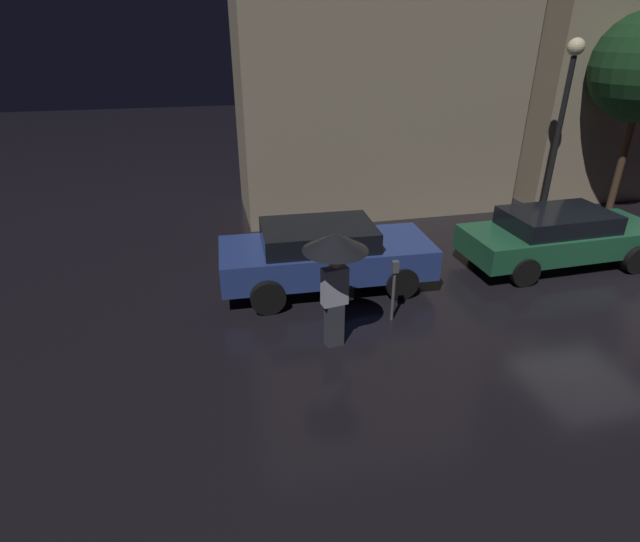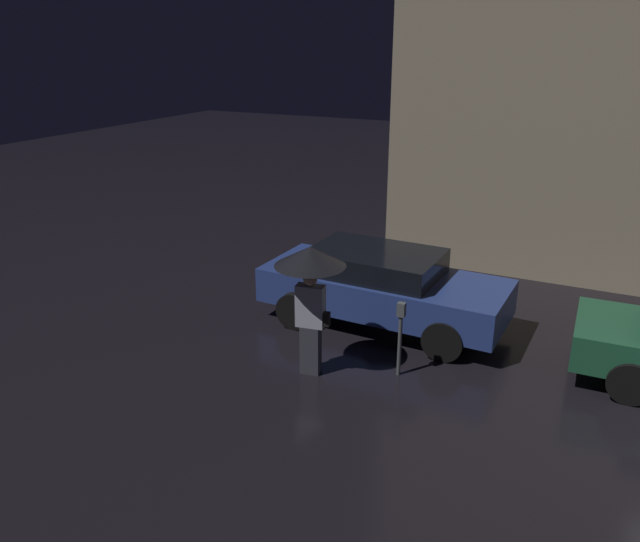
# 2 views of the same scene
# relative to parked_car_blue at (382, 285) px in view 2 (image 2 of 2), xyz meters

# --- Properties ---
(building_facade_left) EXTENTS (7.86, 3.00, 10.10)m
(building_facade_left) POSITION_rel_parked_car_blue_xyz_m (2.71, 5.00, 4.30)
(building_facade_left) COLOR gray
(building_facade_left) RESTS_ON ground
(parked_car_blue) EXTENTS (4.46, 1.95, 1.40)m
(parked_car_blue) POSITION_rel_parked_car_blue_xyz_m (0.00, 0.00, 0.00)
(parked_car_blue) COLOR navy
(parked_car_blue) RESTS_ON ground
(pedestrian_with_umbrella) EXTENTS (1.08, 1.08, 2.09)m
(pedestrian_with_umbrella) POSITION_rel_parked_car_blue_xyz_m (-0.34, -2.17, 0.91)
(pedestrian_with_umbrella) COLOR #383842
(pedestrian_with_umbrella) RESTS_ON ground
(parking_meter) EXTENTS (0.12, 0.10, 1.23)m
(parking_meter) POSITION_rel_parked_car_blue_xyz_m (0.92, -1.64, 0.01)
(parking_meter) COLOR #4C5154
(parking_meter) RESTS_ON ground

